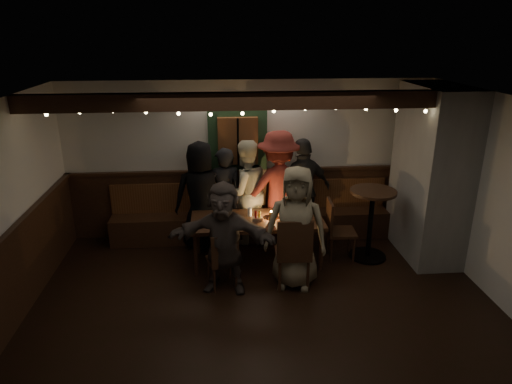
{
  "coord_description": "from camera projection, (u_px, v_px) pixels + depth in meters",
  "views": [
    {
      "loc": [
        -0.52,
        -4.77,
        3.36
      ],
      "look_at": [
        0.03,
        1.6,
        1.05
      ],
      "focal_mm": 32.0,
      "sensor_mm": 36.0,
      "label": 1
    }
  ],
  "objects": [
    {
      "name": "person_a",
      "position": [
        201.0,
        195.0,
        7.2
      ],
      "size": [
        0.9,
        0.65,
        1.73
      ],
      "primitive_type": "imported",
      "rotation": [
        0.0,
        0.0,
        3.26
      ],
      "color": "black",
      "rests_on": "ground"
    },
    {
      "name": "person_e",
      "position": [
        303.0,
        191.0,
        7.38
      ],
      "size": [
        1.1,
        0.78,
        1.74
      ],
      "primitive_type": "imported",
      "rotation": [
        0.0,
        0.0,
        3.53
      ],
      "color": "#29292A",
      "rests_on": "ground"
    },
    {
      "name": "chair_end",
      "position": [
        336.0,
        226.0,
        6.9
      ],
      "size": [
        0.45,
        0.45,
        0.93
      ],
      "color": "black",
      "rests_on": "ground"
    },
    {
      "name": "chair_near_left",
      "position": [
        223.0,
        258.0,
        6.09
      ],
      "size": [
        0.46,
        0.46,
        0.83
      ],
      "color": "black",
      "rests_on": "ground"
    },
    {
      "name": "high_top",
      "position": [
        371.0,
        216.0,
        6.86
      ],
      "size": [
        0.69,
        0.69,
        1.1
      ],
      "color": "black",
      "rests_on": "ground"
    },
    {
      "name": "person_f",
      "position": [
        224.0,
        238.0,
        5.97
      ],
      "size": [
        1.49,
        0.76,
        1.53
      ],
      "primitive_type": "imported",
      "rotation": [
        0.0,
        0.0,
        -0.23
      ],
      "color": "#413734",
      "rests_on": "ground"
    },
    {
      "name": "chair_near_right",
      "position": [
        294.0,
        250.0,
        6.05
      ],
      "size": [
        0.49,
        0.49,
        1.04
      ],
      "color": "black",
      "rests_on": "ground"
    },
    {
      "name": "person_c",
      "position": [
        245.0,
        192.0,
        7.36
      ],
      "size": [
        1.01,
        0.9,
        1.72
      ],
      "primitive_type": "imported",
      "rotation": [
        0.0,
        0.0,
        3.49
      ],
      "color": "beige",
      "rests_on": "ground"
    },
    {
      "name": "dining_table",
      "position": [
        257.0,
        223.0,
        6.75
      ],
      "size": [
        1.95,
        0.84,
        0.84
      ],
      "color": "black",
      "rests_on": "ground"
    },
    {
      "name": "person_d",
      "position": [
        278.0,
        188.0,
        7.3
      ],
      "size": [
        1.32,
        0.92,
        1.87
      ],
      "primitive_type": "imported",
      "rotation": [
        0.0,
        0.0,
        3.34
      ],
      "color": "maroon",
      "rests_on": "ground"
    },
    {
      "name": "person_b",
      "position": [
        224.0,
        196.0,
        7.34
      ],
      "size": [
        0.64,
        0.47,
        1.61
      ],
      "primitive_type": "imported",
      "rotation": [
        0.0,
        0.0,
        3.29
      ],
      "color": "black",
      "rests_on": "ground"
    },
    {
      "name": "room",
      "position": [
        327.0,
        193.0,
        6.71
      ],
      "size": [
        6.02,
        5.01,
        2.62
      ],
      "color": "black",
      "rests_on": "ground"
    },
    {
      "name": "person_g",
      "position": [
        296.0,
        228.0,
        6.06
      ],
      "size": [
        0.94,
        0.73,
        1.7
      ],
      "primitive_type": "imported",
      "rotation": [
        0.0,
        0.0,
        -0.25
      ],
      "color": "#80735B",
      "rests_on": "ground"
    }
  ]
}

